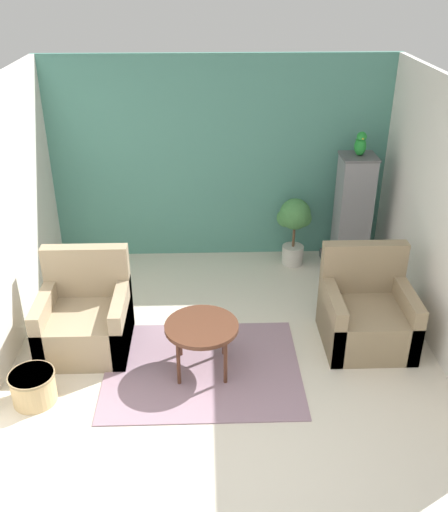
{
  "coord_description": "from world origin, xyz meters",
  "views": [
    {
      "loc": [
        -0.16,
        -3.14,
        3.47
      ],
      "look_at": [
        0.0,
        1.79,
        0.88
      ],
      "focal_mm": 40.0,
      "sensor_mm": 36.0,
      "label": 1
    }
  ],
  "objects_px": {
    "armchair_right": "(366,315)",
    "armchair_left": "(86,320)",
    "coffee_table": "(202,329)",
    "parrot": "(360,144)",
    "birdcage": "(352,218)",
    "potted_plant": "(294,223)",
    "wicker_basket": "(33,386)"
  },
  "relations": [
    {
      "from": "armchair_right",
      "to": "wicker_basket",
      "type": "height_order",
      "value": "armchair_right"
    },
    {
      "from": "wicker_basket",
      "to": "birdcage",
      "type": "bearing_deg",
      "value": 35.59
    },
    {
      "from": "coffee_table",
      "to": "armchair_right",
      "type": "xyz_separation_m",
      "value": [
        1.64,
        0.4,
        -0.15
      ]
    },
    {
      "from": "armchair_left",
      "to": "armchair_right",
      "type": "bearing_deg",
      "value": -0.27
    },
    {
      "from": "armchair_left",
      "to": "potted_plant",
      "type": "relative_size",
      "value": 1.1
    },
    {
      "from": "coffee_table",
      "to": "birdcage",
      "type": "bearing_deg",
      "value": 47.22
    },
    {
      "from": "potted_plant",
      "to": "wicker_basket",
      "type": "distance_m",
      "value": 3.62
    },
    {
      "from": "armchair_right",
      "to": "armchair_left",
      "type": "bearing_deg",
      "value": 179.73
    },
    {
      "from": "armchair_left",
      "to": "parrot",
      "type": "distance_m",
      "value": 3.6
    },
    {
      "from": "wicker_basket",
      "to": "parrot",
      "type": "bearing_deg",
      "value": 35.62
    },
    {
      "from": "coffee_table",
      "to": "parrot",
      "type": "height_order",
      "value": "parrot"
    },
    {
      "from": "armchair_right",
      "to": "parrot",
      "type": "xyz_separation_m",
      "value": [
        0.19,
        1.57,
        1.28
      ]
    },
    {
      "from": "parrot",
      "to": "armchair_right",
      "type": "bearing_deg",
      "value": -96.77
    },
    {
      "from": "armchair_left",
      "to": "armchair_right",
      "type": "distance_m",
      "value": 2.79
    },
    {
      "from": "armchair_left",
      "to": "birdcage",
      "type": "height_order",
      "value": "birdcage"
    },
    {
      "from": "coffee_table",
      "to": "parrot",
      "type": "xyz_separation_m",
      "value": [
        1.83,
        1.98,
        1.13
      ]
    },
    {
      "from": "parrot",
      "to": "potted_plant",
      "type": "xyz_separation_m",
      "value": [
        -0.68,
        0.11,
        -1.02
      ]
    },
    {
      "from": "coffee_table",
      "to": "armchair_left",
      "type": "height_order",
      "value": "armchair_left"
    },
    {
      "from": "potted_plant",
      "to": "coffee_table",
      "type": "bearing_deg",
      "value": -118.76
    },
    {
      "from": "birdcage",
      "to": "parrot",
      "type": "xyz_separation_m",
      "value": [
        -0.0,
        0.0,
        0.92
      ]
    },
    {
      "from": "coffee_table",
      "to": "armchair_left",
      "type": "distance_m",
      "value": 1.23
    },
    {
      "from": "coffee_table",
      "to": "armchair_right",
      "type": "distance_m",
      "value": 1.7
    },
    {
      "from": "coffee_table",
      "to": "armchair_right",
      "type": "relative_size",
      "value": 0.71
    },
    {
      "from": "birdcage",
      "to": "potted_plant",
      "type": "bearing_deg",
      "value": 170.95
    },
    {
      "from": "potted_plant",
      "to": "wicker_basket",
      "type": "relative_size",
      "value": 2.2
    },
    {
      "from": "armchair_left",
      "to": "armchair_right",
      "type": "xyz_separation_m",
      "value": [
        2.79,
        -0.01,
        0.0
      ]
    },
    {
      "from": "armchair_left",
      "to": "parrot",
      "type": "height_order",
      "value": "parrot"
    },
    {
      "from": "coffee_table",
      "to": "birdcage",
      "type": "xyz_separation_m",
      "value": [
        1.83,
        1.98,
        0.21
      ]
    },
    {
      "from": "armchair_right",
      "to": "potted_plant",
      "type": "xyz_separation_m",
      "value": [
        -0.5,
        1.68,
        0.27
      ]
    },
    {
      "from": "birdcage",
      "to": "parrot",
      "type": "distance_m",
      "value": 0.92
    },
    {
      "from": "potted_plant",
      "to": "armchair_left",
      "type": "bearing_deg",
      "value": -143.96
    },
    {
      "from": "armchair_right",
      "to": "birdcage",
      "type": "xyz_separation_m",
      "value": [
        0.19,
        1.57,
        0.37
      ]
    }
  ]
}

